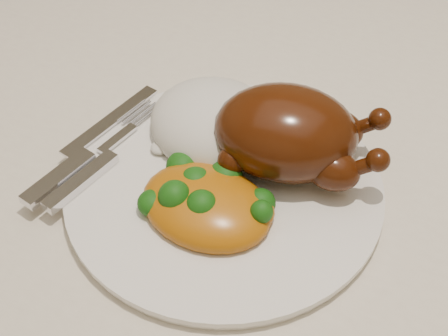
% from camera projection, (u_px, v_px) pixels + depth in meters
% --- Properties ---
extents(dining_table, '(1.60, 0.90, 0.76)m').
position_uv_depth(dining_table, '(309.00, 140.00, 0.78)').
color(dining_table, brown).
rests_on(dining_table, floor).
extents(tablecloth, '(1.73, 1.03, 0.18)m').
position_uv_depth(tablecloth, '(315.00, 94.00, 0.72)').
color(tablecloth, silver).
rests_on(tablecloth, dining_table).
extents(dinner_plate, '(0.34, 0.34, 0.01)m').
position_uv_depth(dinner_plate, '(224.00, 188.00, 0.57)').
color(dinner_plate, white).
rests_on(dinner_plate, tablecloth).
extents(roast_chicken, '(0.17, 0.13, 0.08)m').
position_uv_depth(roast_chicken, '(290.00, 133.00, 0.56)').
color(roast_chicken, '#411A07').
rests_on(roast_chicken, dinner_plate).
extents(rice_mound, '(0.15, 0.14, 0.07)m').
position_uv_depth(rice_mound, '(215.00, 125.00, 0.60)').
color(rice_mound, white).
rests_on(rice_mound, dinner_plate).
extents(mac_and_cheese, '(0.13, 0.10, 0.05)m').
position_uv_depth(mac_and_cheese, '(209.00, 203.00, 0.54)').
color(mac_and_cheese, '#C5700C').
rests_on(mac_and_cheese, dinner_plate).
extents(cutlery, '(0.06, 0.19, 0.01)m').
position_uv_depth(cutlery, '(86.00, 160.00, 0.58)').
color(cutlery, silver).
rests_on(cutlery, dinner_plate).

